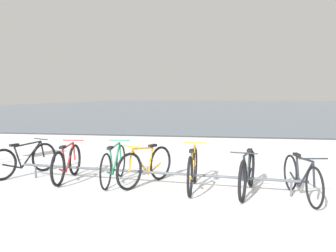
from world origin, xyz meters
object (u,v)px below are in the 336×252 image
Objects in this scene: bicycle_4 at (193,169)px; bicycle_5 at (247,173)px; bicycle_1 at (67,163)px; bicycle_6 at (301,178)px; bicycle_2 at (114,164)px; bicycle_3 at (146,166)px; bicycle_0 at (25,160)px.

bicycle_5 is (1.00, -0.13, -0.01)m from bicycle_4.
bicycle_6 is (4.59, -0.59, -0.00)m from bicycle_1.
bicycle_4 reaches higher than bicycle_6.
bicycle_6 is (3.55, -0.56, -0.02)m from bicycle_2.
bicycle_1 is 0.94× the size of bicycle_5.
bicycle_3 is at bearing -3.07° from bicycle_1.
bicycle_4 is 1.93m from bicycle_6.
bicycle_2 is 3.59m from bicycle_6.
bicycle_3 is at bearing 170.18° from bicycle_6.
bicycle_1 is at bearing 178.16° from bicycle_2.
bicycle_0 is at bearing 172.18° from bicycle_2.
bicycle_6 is (5.72, -0.85, 0.01)m from bicycle_0.
bicycle_3 reaches higher than bicycle_2.
bicycle_1 is 0.95× the size of bicycle_4.
bicycle_1 is 1.07× the size of bicycle_3.
bicycle_6 is at bearing -8.49° from bicycle_0.
bicycle_2 is at bearing 171.11° from bicycle_6.
bicycle_4 reaches higher than bicycle_0.
bicycle_4 is 0.99× the size of bicycle_5.
bicycle_0 is 1.16m from bicycle_1.
bicycle_3 reaches higher than bicycle_6.
bicycle_5 reaches higher than bicycle_6.
bicycle_5 is at bearing -6.61° from bicycle_1.
bicycle_1 is at bearing 176.93° from bicycle_3.
bicycle_2 is 1.66m from bicycle_4.
bicycle_5 is at bearing -7.37° from bicycle_4.
bicycle_5 is (4.81, -0.69, 0.02)m from bicycle_0.
bicycle_1 is at bearing 172.69° from bicycle_6.
bicycle_4 reaches higher than bicycle_2.
bicycle_3 is (1.72, -0.09, 0.01)m from bicycle_1.
bicycle_4 is (1.64, -0.26, 0.01)m from bicycle_2.
bicycle_0 is 0.93× the size of bicycle_6.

